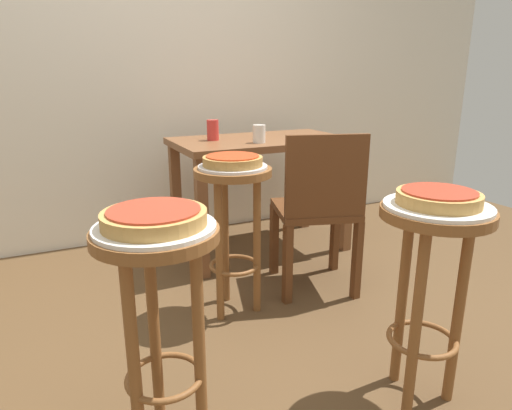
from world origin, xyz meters
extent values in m
plane|color=brown|center=(0.00, 0.00, 0.00)|extent=(6.00, 6.00, 0.00)
cube|color=silver|center=(0.00, 1.65, 1.50)|extent=(6.00, 0.10, 3.00)
cylinder|color=brown|center=(0.49, -0.48, 0.69)|extent=(0.36, 0.36, 0.03)
cylinder|color=brown|center=(0.49, -0.37, 0.34)|extent=(0.04, 0.04, 0.68)
cylinder|color=brown|center=(0.40, -0.54, 0.34)|extent=(0.04, 0.04, 0.68)
cylinder|color=brown|center=(0.59, -0.54, 0.34)|extent=(0.04, 0.04, 0.68)
torus|color=brown|center=(0.49, -0.48, 0.24)|extent=(0.24, 0.24, 0.02)
cylinder|color=white|center=(0.49, -0.48, 0.72)|extent=(0.34, 0.34, 0.01)
cylinder|color=tan|center=(0.49, -0.48, 0.74)|extent=(0.26, 0.26, 0.04)
cylinder|color=#B23823|center=(0.49, -0.48, 0.77)|extent=(0.23, 0.23, 0.01)
cylinder|color=brown|center=(-0.36, -0.30, 0.69)|extent=(0.36, 0.36, 0.03)
cylinder|color=brown|center=(-0.36, -0.19, 0.34)|extent=(0.04, 0.04, 0.68)
cylinder|color=brown|center=(-0.46, -0.35, 0.34)|extent=(0.04, 0.04, 0.68)
cylinder|color=brown|center=(-0.27, -0.35, 0.34)|extent=(0.04, 0.04, 0.68)
torus|color=brown|center=(-0.36, -0.30, 0.24)|extent=(0.24, 0.24, 0.02)
cylinder|color=white|center=(-0.36, -0.30, 0.72)|extent=(0.34, 0.34, 0.01)
cylinder|color=tan|center=(-0.36, -0.30, 0.74)|extent=(0.29, 0.29, 0.04)
cylinder|color=#B23823|center=(-0.36, -0.30, 0.77)|extent=(0.25, 0.25, 0.01)
cylinder|color=brown|center=(0.15, 0.38, 0.69)|extent=(0.36, 0.36, 0.03)
cylinder|color=brown|center=(0.15, 0.49, 0.34)|extent=(0.04, 0.04, 0.68)
cylinder|color=brown|center=(0.05, 0.32, 0.34)|extent=(0.04, 0.04, 0.68)
cylinder|color=brown|center=(0.24, 0.32, 0.34)|extent=(0.04, 0.04, 0.68)
torus|color=brown|center=(0.15, 0.38, 0.24)|extent=(0.24, 0.24, 0.02)
cylinder|color=silver|center=(0.15, 0.38, 0.72)|extent=(0.31, 0.31, 0.01)
cylinder|color=#B78442|center=(0.15, 0.38, 0.74)|extent=(0.27, 0.27, 0.04)
cylinder|color=red|center=(0.15, 0.38, 0.77)|extent=(0.24, 0.24, 0.01)
cube|color=brown|center=(0.62, 1.05, 0.71)|extent=(1.08, 0.62, 0.04)
cube|color=brown|center=(0.13, 0.80, 0.35)|extent=(0.06, 0.06, 0.69)
cube|color=brown|center=(1.11, 0.80, 0.35)|extent=(0.06, 0.06, 0.69)
cube|color=brown|center=(0.13, 1.31, 0.35)|extent=(0.06, 0.06, 0.69)
cube|color=brown|center=(1.11, 1.31, 0.35)|extent=(0.06, 0.06, 0.69)
cylinder|color=silver|center=(0.53, 0.90, 0.78)|extent=(0.07, 0.07, 0.10)
cylinder|color=red|center=(0.33, 1.11, 0.79)|extent=(0.07, 0.07, 0.12)
cylinder|color=white|center=(0.61, 1.04, 0.77)|extent=(0.04, 0.04, 0.07)
cube|color=#5B3319|center=(0.64, 0.45, 0.43)|extent=(0.50, 0.50, 0.04)
cube|color=#5B3319|center=(0.59, 0.27, 0.65)|extent=(0.39, 0.15, 0.40)
cube|color=#5B3319|center=(0.86, 0.56, 0.21)|extent=(0.04, 0.04, 0.42)
cube|color=#5B3319|center=(0.52, 0.67, 0.21)|extent=(0.04, 0.04, 0.42)
cube|color=#5B3319|center=(0.76, 0.22, 0.21)|extent=(0.04, 0.04, 0.42)
cube|color=#5B3319|center=(0.41, 0.33, 0.21)|extent=(0.04, 0.04, 0.42)
camera|label=1|loc=(-0.62, -1.47, 1.12)|focal=31.65mm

